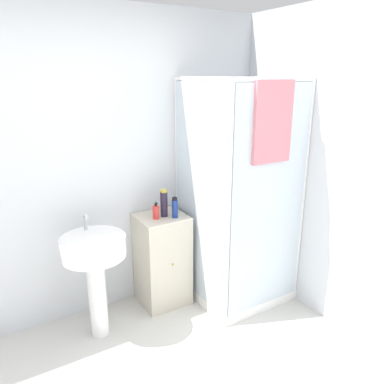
# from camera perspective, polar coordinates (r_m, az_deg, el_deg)

# --- Properties ---
(wall_back) EXTENTS (6.40, 0.06, 2.50)m
(wall_back) POSITION_cam_1_polar(r_m,az_deg,el_deg) (3.08, -17.12, 3.11)
(wall_back) COLOR silver
(wall_back) RESTS_ON ground_plane
(shower_enclosure) EXTENTS (0.81, 0.84, 1.96)m
(shower_enclosure) POSITION_cam_1_polar(r_m,az_deg,el_deg) (3.37, 6.76, -7.32)
(shower_enclosure) COLOR white
(shower_enclosure) RESTS_ON ground_plane
(vanity_cabinet) EXTENTS (0.41, 0.40, 0.82)m
(vanity_cabinet) POSITION_cam_1_polar(r_m,az_deg,el_deg) (3.37, -4.55, -10.20)
(vanity_cabinet) COLOR beige
(vanity_cabinet) RESTS_ON ground_plane
(sink) EXTENTS (0.48, 0.48, 0.96)m
(sink) POSITION_cam_1_polar(r_m,az_deg,el_deg) (2.94, -14.65, -10.10)
(sink) COLOR white
(sink) RESTS_ON ground_plane
(soap_dispenser) EXTENTS (0.05, 0.06, 0.15)m
(soap_dispenser) POSITION_cam_1_polar(r_m,az_deg,el_deg) (3.13, -5.52, -3.05)
(soap_dispenser) COLOR red
(soap_dispenser) RESTS_ON vanity_cabinet
(shampoo_bottle_tall_black) EXTENTS (0.06, 0.06, 0.24)m
(shampoo_bottle_tall_black) POSITION_cam_1_polar(r_m,az_deg,el_deg) (3.16, -4.29, -1.73)
(shampoo_bottle_tall_black) COLOR #281E33
(shampoo_bottle_tall_black) RESTS_ON vanity_cabinet
(shampoo_bottle_blue) EXTENTS (0.05, 0.05, 0.18)m
(shampoo_bottle_blue) POSITION_cam_1_polar(r_m,az_deg,el_deg) (3.13, -2.63, -2.42)
(shampoo_bottle_blue) COLOR navy
(shampoo_bottle_blue) RESTS_ON vanity_cabinet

